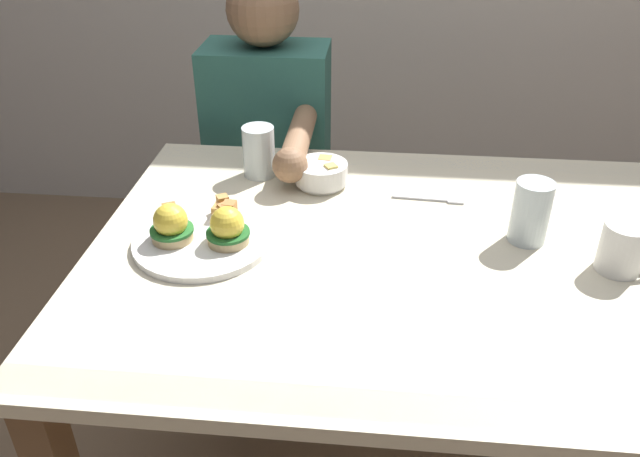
{
  "coord_description": "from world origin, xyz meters",
  "views": [
    {
      "loc": [
        -0.05,
        -1.04,
        1.42
      ],
      "look_at": [
        -0.15,
        0.0,
        0.78
      ],
      "focal_mm": 35.85,
      "sensor_mm": 36.0,
      "label": 1
    }
  ],
  "objects": [
    {
      "name": "diner_person",
      "position": [
        -0.36,
        0.6,
        0.65
      ],
      "size": [
        0.34,
        0.54,
        1.14
      ],
      "color": "#33333D",
      "rests_on": "ground_plane"
    },
    {
      "name": "eggs_benedict_plate",
      "position": [
        -0.38,
        -0.01,
        0.77
      ],
      "size": [
        0.27,
        0.27,
        0.09
      ],
      "color": "white",
      "rests_on": "dining_table"
    },
    {
      "name": "fruit_bowl",
      "position": [
        -0.17,
        0.26,
        0.77
      ],
      "size": [
        0.12,
        0.12,
        0.06
      ],
      "color": "white",
      "rests_on": "dining_table"
    },
    {
      "name": "water_glass_far",
      "position": [
        0.25,
        0.06,
        0.79
      ],
      "size": [
        0.07,
        0.07,
        0.13
      ],
      "color": "silver",
      "rests_on": "dining_table"
    },
    {
      "name": "fork",
      "position": [
        0.08,
        0.21,
        0.74
      ],
      "size": [
        0.16,
        0.03,
        0.0
      ],
      "color": "silver",
      "rests_on": "dining_table"
    },
    {
      "name": "dining_table",
      "position": [
        0.0,
        0.0,
        0.63
      ],
      "size": [
        1.2,
        0.9,
        0.74
      ],
      "color": "beige",
      "rests_on": "ground_plane"
    },
    {
      "name": "water_glass_near",
      "position": [
        -0.32,
        0.3,
        0.79
      ],
      "size": [
        0.07,
        0.07,
        0.12
      ],
      "color": "silver",
      "rests_on": "dining_table"
    },
    {
      "name": "coffee_mug",
      "position": [
        0.4,
        -0.03,
        0.79
      ],
      "size": [
        0.11,
        0.08,
        0.09
      ],
      "color": "white",
      "rests_on": "dining_table"
    }
  ]
}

